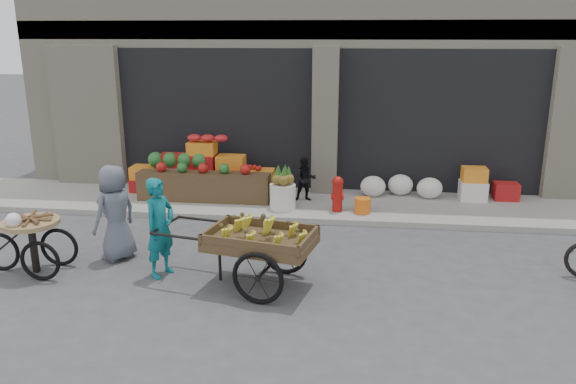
# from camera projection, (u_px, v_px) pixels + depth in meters

# --- Properties ---
(ground) EXTENTS (80.00, 80.00, 0.00)m
(ground) POSITION_uv_depth(u_px,v_px,m) (302.00, 295.00, 7.86)
(ground) COLOR #424244
(ground) RESTS_ON ground
(sidewalk) EXTENTS (18.00, 2.20, 0.12)m
(sidewalk) POSITION_uv_depth(u_px,v_px,m) (321.00, 205.00, 11.76)
(sidewalk) COLOR gray
(sidewalk) RESTS_ON ground
(building) EXTENTS (14.00, 6.45, 7.00)m
(building) POSITION_uv_depth(u_px,v_px,m) (333.00, 39.00, 14.61)
(building) COLOR beige
(building) RESTS_ON ground
(fruit_display) EXTENTS (3.10, 1.12, 1.24)m
(fruit_display) POSITION_uv_depth(u_px,v_px,m) (208.00, 170.00, 12.15)
(fruit_display) COLOR #A61717
(fruit_display) RESTS_ON sidewalk
(pineapple_bin) EXTENTS (0.52, 0.52, 0.50)m
(pineapple_bin) POSITION_uv_depth(u_px,v_px,m) (283.00, 196.00, 11.28)
(pineapple_bin) COLOR silver
(pineapple_bin) RESTS_ON sidewalk
(fire_hydrant) EXTENTS (0.22, 0.22, 0.71)m
(fire_hydrant) POSITION_uv_depth(u_px,v_px,m) (338.00, 192.00, 11.07)
(fire_hydrant) COLOR #A5140F
(fire_hydrant) RESTS_ON sidewalk
(orange_bucket) EXTENTS (0.32, 0.32, 0.30)m
(orange_bucket) POSITION_uv_depth(u_px,v_px,m) (363.00, 205.00, 11.03)
(orange_bucket) COLOR orange
(orange_bucket) RESTS_ON sidewalk
(right_bay_goods) EXTENTS (3.35, 0.60, 0.70)m
(right_bay_goods) POSITION_uv_depth(u_px,v_px,m) (446.00, 186.00, 11.93)
(right_bay_goods) COLOR silver
(right_bay_goods) RESTS_ON sidewalk
(seated_person) EXTENTS (0.51, 0.43, 0.93)m
(seated_person) POSITION_uv_depth(u_px,v_px,m) (305.00, 179.00, 11.75)
(seated_person) COLOR black
(seated_person) RESTS_ON sidewalk
(banana_cart) EXTENTS (2.67, 1.51, 1.05)m
(banana_cart) POSITION_uv_depth(u_px,v_px,m) (257.00, 236.00, 7.95)
(banana_cart) COLOR brown
(banana_cart) RESTS_ON ground
(vendor_woman) EXTENTS (0.54, 0.65, 1.52)m
(vendor_woman) POSITION_uv_depth(u_px,v_px,m) (160.00, 227.00, 8.32)
(vendor_woman) COLOR #0E6771
(vendor_woman) RESTS_ON ground
(tricycle_cart) EXTENTS (1.42, 0.85, 0.95)m
(tricycle_cart) POSITION_uv_depth(u_px,v_px,m) (32.00, 237.00, 8.47)
(tricycle_cart) COLOR #9E7F51
(tricycle_cart) RESTS_ON ground
(vendor_grey) EXTENTS (0.79, 0.90, 1.56)m
(vendor_grey) POSITION_uv_depth(u_px,v_px,m) (115.00, 213.00, 8.94)
(vendor_grey) COLOR slate
(vendor_grey) RESTS_ON ground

